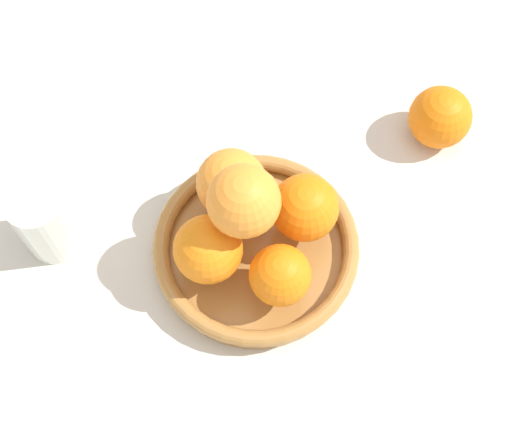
{
  "coord_description": "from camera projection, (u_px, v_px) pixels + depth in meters",
  "views": [
    {
      "loc": [
        -0.26,
        0.2,
        0.81
      ],
      "look_at": [
        0.0,
        0.0,
        0.11
      ],
      "focal_mm": 50.0,
      "sensor_mm": 36.0,
      "label": 1
    }
  ],
  "objects": [
    {
      "name": "ground_plane",
      "position": [
        256.0,
        254.0,
        0.88
      ],
      "size": [
        4.0,
        4.0,
        0.0
      ],
      "primitive_type": "plane",
      "color": "beige"
    },
    {
      "name": "drinking_glass",
      "position": [
        45.0,
        221.0,
        0.84
      ],
      "size": [
        0.07,
        0.07,
        0.11
      ],
      "primitive_type": "cylinder",
      "color": "silver",
      "rests_on": "ground_plane"
    },
    {
      "name": "stray_orange",
      "position": [
        440.0,
        117.0,
        0.91
      ],
      "size": [
        0.08,
        0.08,
        0.08
      ],
      "primitive_type": "sphere",
      "color": "orange",
      "rests_on": "ground_plane"
    },
    {
      "name": "fruit_bowl",
      "position": [
        256.0,
        248.0,
        0.86
      ],
      "size": [
        0.25,
        0.25,
        0.04
      ],
      "color": "#A57238",
      "rests_on": "ground_plane"
    },
    {
      "name": "orange_pile",
      "position": [
        251.0,
        218.0,
        0.8
      ],
      "size": [
        0.2,
        0.2,
        0.14
      ],
      "color": "orange",
      "rests_on": "fruit_bowl"
    }
  ]
}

